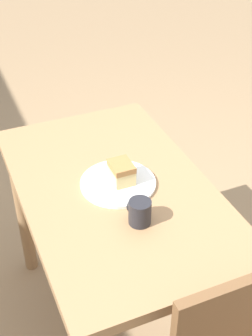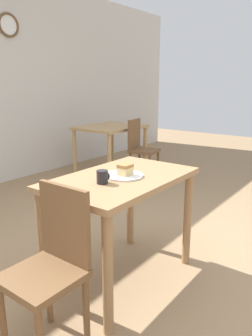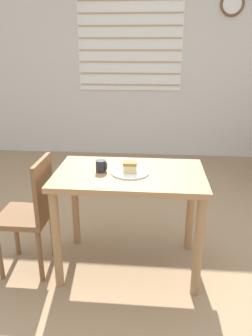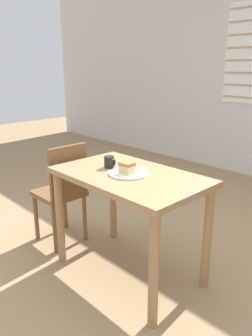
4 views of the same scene
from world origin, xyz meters
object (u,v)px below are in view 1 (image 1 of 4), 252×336
at_px(dining_table_near, 115,214).
at_px(coffee_mug, 139,212).
at_px(cake_slice, 121,172).
at_px(plate, 118,183).

xyz_separation_m(dining_table_near, coffee_mug, (-0.20, -0.00, 0.17)).
height_order(cake_slice, coffee_mug, cake_slice).
bearing_deg(dining_table_near, plate, -71.02).
height_order(plate, cake_slice, cake_slice).
xyz_separation_m(dining_table_near, cake_slice, (0.01, -0.03, 0.18)).
bearing_deg(dining_table_near, cake_slice, -78.65).
bearing_deg(plate, dining_table_near, 108.98).
relative_size(cake_slice, coffee_mug, 1.10).
bearing_deg(dining_table_near, coffee_mug, -178.56).
distance_m(cake_slice, coffee_mug, 0.20).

